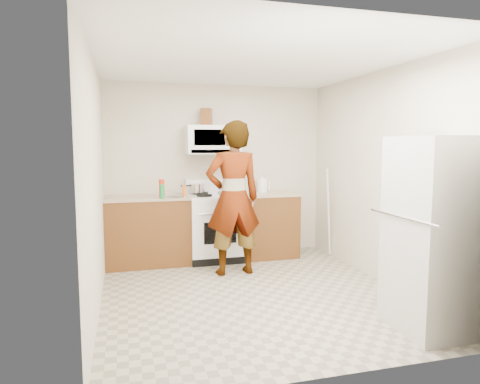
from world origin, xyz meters
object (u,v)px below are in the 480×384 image
object	(u,v)px
saucepan	(197,188)
microwave	(213,140)
person	(233,198)
gas_range	(215,226)
kettle	(262,186)
fridge	(438,235)

from	to	relation	value
saucepan	microwave	bearing A→B (deg)	-3.98
microwave	saucepan	size ratio (longest dim) A/B	3.50
person	gas_range	bearing A→B (deg)	-87.00
gas_range	kettle	distance (m)	0.93
person	fridge	xyz separation A→B (m)	(1.31, -2.07, -0.11)
gas_range	microwave	size ratio (longest dim) A/B	1.49
kettle	person	bearing A→B (deg)	-112.69
person	kettle	xyz separation A→B (m)	(0.67, 0.86, 0.06)
fridge	saucepan	size ratio (longest dim) A/B	7.82
kettle	gas_range	bearing A→B (deg)	-154.22
microwave	fridge	bearing A→B (deg)	-64.46
gas_range	saucepan	distance (m)	0.59
gas_range	person	xyz separation A→B (m)	(0.08, -0.72, 0.48)
person	kettle	distance (m)	1.09
microwave	person	xyz separation A→B (m)	(0.08, -0.85, -0.74)
kettle	saucepan	bearing A→B (deg)	-165.09
person	kettle	bearing A→B (deg)	-131.01
microwave	person	world-z (taller)	person
fridge	kettle	bearing A→B (deg)	103.79
person	saucepan	bearing A→B (deg)	-73.70
fridge	kettle	size ratio (longest dim) A/B	9.27
kettle	microwave	bearing A→B (deg)	-163.89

